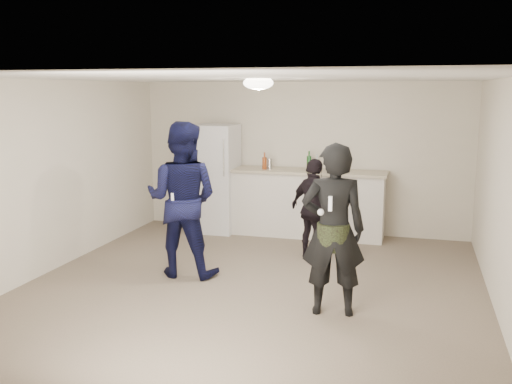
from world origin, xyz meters
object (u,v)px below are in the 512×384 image
(counter, at_px, (303,204))
(fridge, at_px, (215,178))
(shaker, at_px, (270,164))
(woman, at_px, (333,230))
(man, at_px, (182,199))
(spectator, at_px, (314,209))

(counter, height_order, fridge, fridge)
(fridge, distance_m, shaker, 0.97)
(fridge, height_order, woman, woman)
(counter, distance_m, man, 2.68)
(spectator, bearing_deg, man, 71.79)
(spectator, bearing_deg, fridge, 2.38)
(man, height_order, spectator, man)
(fridge, height_order, man, man)
(man, bearing_deg, spectator, -144.77)
(shaker, distance_m, man, 2.44)
(counter, xyz_separation_m, shaker, (-0.56, -0.02, 0.65))
(woman, bearing_deg, man, -31.17)
(woman, xyz_separation_m, spectator, (-0.55, 1.95, -0.21))
(man, distance_m, spectator, 1.92)
(spectator, bearing_deg, counter, -38.08)
(counter, xyz_separation_m, spectator, (0.40, -1.23, 0.19))
(counter, xyz_separation_m, man, (-1.10, -2.39, 0.47))
(shaker, relative_size, man, 0.09)
(shaker, height_order, man, man)
(woman, bearing_deg, fridge, -62.06)
(counter, height_order, woman, woman)
(counter, bearing_deg, fridge, -177.31)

